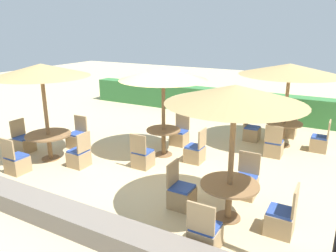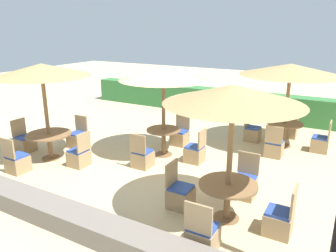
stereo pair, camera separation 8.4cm
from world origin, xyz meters
name	(u,v)px [view 1 (the left image)]	position (x,y,z in m)	size (l,w,h in m)	color
ground_plane	(157,165)	(0.00, 0.00, 0.00)	(40.00, 40.00, 0.00)	#D1BA8C
hedge_row	(230,103)	(0.00, 5.79, 0.51)	(13.00, 0.70, 1.01)	#387A3D
stone_border	(67,217)	(0.00, -3.17, 0.19)	(10.00, 0.56, 0.37)	slate
parasol_front_right	(235,95)	(2.45, -1.50, 2.37)	(2.41, 2.41, 2.54)	olive
round_table_front_right	(229,191)	(2.45, -1.50, 0.57)	(1.08, 1.08, 0.72)	olive
patio_chair_front_right_west	(181,195)	(1.49, -1.56, 0.26)	(0.46, 0.46, 0.93)	tan
patio_chair_front_right_east	(281,220)	(3.41, -1.51, 0.26)	(0.46, 0.46, 0.93)	tan
patio_chair_front_right_south	(205,236)	(2.42, -2.57, 0.26)	(0.46, 0.46, 0.93)	tan
patio_chair_front_right_north	(245,185)	(2.49, -0.50, 0.26)	(0.46, 0.46, 0.93)	tan
parasol_back_right	(290,70)	(2.59, 3.08, 2.30)	(2.87, 2.87, 2.47)	olive
round_table_back_right	(284,127)	(2.59, 3.08, 0.58)	(1.06, 1.06, 0.73)	olive
patio_chair_back_right_south	(274,147)	(2.54, 2.08, 0.26)	(0.46, 0.46, 0.93)	tan
patio_chair_back_right_east	(320,142)	(3.62, 3.13, 0.26)	(0.46, 0.46, 0.93)	tan
patio_chair_back_right_north	(289,129)	(2.60, 4.05, 0.26)	(0.46, 0.46, 0.93)	tan
patio_chair_back_right_west	(251,132)	(1.63, 3.12, 0.26)	(0.46, 0.46, 0.93)	tan
parasol_front_left	(41,71)	(-2.75, -1.06, 2.40)	(2.45, 2.45, 2.58)	olive
round_table_front_left	(49,139)	(-2.75, -1.06, 0.58)	(1.19, 1.19, 0.71)	olive
patio_chair_front_left_south	(17,163)	(-2.77, -2.09, 0.26)	(0.46, 0.46, 0.93)	tan
patio_chair_front_left_east	(79,157)	(-1.70, -1.05, 0.26)	(0.46, 0.46, 0.93)	tan
patio_chair_front_left_north	(77,139)	(-2.76, -0.02, 0.26)	(0.46, 0.46, 0.93)	tan
patio_chair_front_left_west	(24,143)	(-3.85, -1.03, 0.26)	(0.46, 0.46, 0.93)	tan
parasol_center	(163,74)	(-0.19, 0.68, 2.27)	(2.36, 2.36, 2.44)	olive
round_table_center	(164,136)	(-0.19, 0.68, 0.57)	(0.95, 0.95, 0.76)	olive
patio_chair_center_south	(143,157)	(-0.25, -0.30, 0.26)	(0.46, 0.46, 0.93)	tan
patio_chair_center_east	(195,152)	(0.79, 0.66, 0.26)	(0.46, 0.46, 0.93)	tan
patio_chair_center_north	(180,136)	(-0.18, 1.66, 0.26)	(0.46, 0.46, 0.93)	tan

